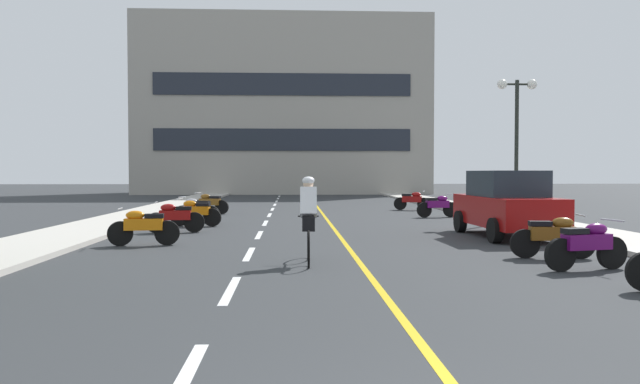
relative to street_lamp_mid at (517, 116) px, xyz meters
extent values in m
plane|color=#2D3033|center=(-7.11, 2.47, -3.81)|extent=(140.00, 140.00, 0.00)
cube|color=#B7B2A8|center=(-14.31, 5.47, -3.75)|extent=(2.40, 72.00, 0.12)
cube|color=#B7B2A8|center=(0.09, 5.47, -3.75)|extent=(2.40, 72.00, 0.12)
cube|color=silver|center=(-9.11, -16.53, -3.81)|extent=(0.14, 2.20, 0.01)
cube|color=silver|center=(-9.11, -12.53, -3.81)|extent=(0.14, 2.20, 0.01)
cube|color=silver|center=(-9.11, -8.53, -3.81)|extent=(0.14, 2.20, 0.01)
cube|color=silver|center=(-9.11, -4.53, -3.81)|extent=(0.14, 2.20, 0.01)
cube|color=silver|center=(-9.11, -0.53, -3.81)|extent=(0.14, 2.20, 0.01)
cube|color=silver|center=(-9.11, 3.47, -3.81)|extent=(0.14, 2.20, 0.01)
cube|color=silver|center=(-9.11, 7.47, -3.81)|extent=(0.14, 2.20, 0.01)
cube|color=silver|center=(-9.11, 11.47, -3.81)|extent=(0.14, 2.20, 0.01)
cube|color=silver|center=(-9.11, 15.47, -3.81)|extent=(0.14, 2.20, 0.01)
cube|color=silver|center=(-9.11, 19.47, -3.81)|extent=(0.14, 2.20, 0.01)
cube|color=silver|center=(-9.11, 23.47, -3.81)|extent=(0.14, 2.20, 0.01)
cube|color=silver|center=(-9.11, 27.47, -3.81)|extent=(0.14, 2.20, 0.01)
cube|color=gold|center=(-6.86, 5.47, -3.81)|extent=(0.12, 66.00, 0.01)
cube|color=#9E998E|center=(-8.86, 30.18, 3.50)|extent=(24.28, 7.41, 14.62)
cube|color=#1E232D|center=(-8.86, 26.42, 0.57)|extent=(20.39, 0.10, 1.75)
cube|color=#1E232D|center=(-8.86, 26.42, 4.96)|extent=(20.39, 0.10, 1.75)
cylinder|color=black|center=(0.00, 0.00, -1.19)|extent=(0.14, 0.14, 5.01)
cylinder|color=black|center=(0.00, 0.00, 1.16)|extent=(1.10, 0.08, 0.08)
sphere|color=white|center=(-0.55, 0.00, 1.16)|extent=(0.36, 0.36, 0.36)
sphere|color=white|center=(0.55, 0.00, 1.16)|extent=(0.36, 0.36, 0.36)
cylinder|color=black|center=(-3.20, -4.01, -3.49)|extent=(0.24, 0.65, 0.64)
cylinder|color=black|center=(-1.50, -3.95, -3.49)|extent=(0.24, 0.65, 0.64)
cylinder|color=black|center=(-3.11, -6.80, -3.49)|extent=(0.24, 0.65, 0.64)
cylinder|color=black|center=(-1.41, -6.75, -3.49)|extent=(0.24, 0.65, 0.64)
cube|color=maroon|center=(-2.30, -5.38, -3.09)|extent=(1.83, 4.25, 0.80)
cube|color=#1E2833|center=(-2.30, -5.38, -2.34)|extent=(1.63, 2.25, 0.70)
cylinder|color=black|center=(-2.33, -10.89, -3.51)|extent=(0.61, 0.23, 0.60)
cylinder|color=black|center=(-3.41, -11.13, -3.51)|extent=(0.61, 0.23, 0.60)
cube|color=#590C59|center=(-2.87, -11.01, -3.29)|extent=(0.94, 0.47, 0.28)
ellipsoid|color=#590C59|center=(-2.67, -10.96, -3.07)|extent=(0.48, 0.33, 0.22)
cube|color=black|center=(-3.11, -11.06, -3.09)|extent=(0.48, 0.33, 0.10)
cylinder|color=silver|center=(-2.33, -10.89, -2.91)|extent=(0.16, 0.59, 0.03)
cylinder|color=black|center=(-2.29, -9.59, -3.51)|extent=(0.61, 0.18, 0.60)
cylinder|color=black|center=(-3.38, -9.44, -3.51)|extent=(0.61, 0.18, 0.60)
cube|color=brown|center=(-2.84, -9.52, -3.29)|extent=(0.93, 0.41, 0.28)
ellipsoid|color=brown|center=(-2.64, -9.54, -3.07)|extent=(0.47, 0.30, 0.22)
cube|color=black|center=(-3.09, -9.48, -3.09)|extent=(0.47, 0.30, 0.10)
cylinder|color=silver|center=(-2.29, -9.59, -2.91)|extent=(0.12, 0.60, 0.03)
cylinder|color=black|center=(-12.31, -6.97, -3.51)|extent=(0.61, 0.16, 0.60)
cylinder|color=black|center=(-11.21, -6.85, -3.51)|extent=(0.61, 0.16, 0.60)
cube|color=orange|center=(-11.76, -6.91, -3.29)|extent=(0.92, 0.37, 0.28)
ellipsoid|color=orange|center=(-11.96, -6.93, -3.07)|extent=(0.46, 0.28, 0.22)
cube|color=black|center=(-11.51, -6.88, -3.09)|extent=(0.46, 0.28, 0.10)
cylinder|color=silver|center=(-12.31, -6.97, -2.91)|extent=(0.09, 0.60, 0.03)
cylinder|color=black|center=(-12.16, -3.81, -3.51)|extent=(0.61, 0.15, 0.60)
cylinder|color=black|center=(-11.06, -3.72, -3.51)|extent=(0.61, 0.15, 0.60)
cube|color=maroon|center=(-11.61, -3.77, -3.29)|extent=(0.92, 0.35, 0.28)
ellipsoid|color=maroon|center=(-11.81, -3.78, -3.07)|extent=(0.46, 0.27, 0.22)
cube|color=black|center=(-11.36, -3.75, -3.09)|extent=(0.46, 0.27, 0.10)
cylinder|color=silver|center=(-12.16, -3.81, -2.91)|extent=(0.08, 0.60, 0.03)
cylinder|color=black|center=(-11.88, -1.60, -3.51)|extent=(0.61, 0.19, 0.60)
cylinder|color=black|center=(-10.79, -1.77, -3.51)|extent=(0.61, 0.19, 0.60)
cube|color=orange|center=(-11.33, -1.68, -3.29)|extent=(0.93, 0.42, 0.28)
ellipsoid|color=orange|center=(-11.53, -1.65, -3.07)|extent=(0.47, 0.31, 0.22)
cube|color=black|center=(-11.09, -1.72, -3.09)|extent=(0.47, 0.31, 0.10)
cylinder|color=silver|center=(-11.88, -1.60, -2.91)|extent=(0.12, 0.60, 0.03)
cylinder|color=black|center=(-12.07, -0.02, -3.51)|extent=(0.61, 0.25, 0.60)
cylinder|color=black|center=(-11.01, -0.31, -3.51)|extent=(0.61, 0.25, 0.60)
cube|color=#B2B2B7|center=(-11.54, -0.16, -3.29)|extent=(0.94, 0.50, 0.28)
ellipsoid|color=#B2B2B7|center=(-11.73, -0.11, -3.07)|extent=(0.49, 0.35, 0.22)
cube|color=black|center=(-11.30, -0.23, -3.09)|extent=(0.49, 0.35, 0.10)
cylinder|color=silver|center=(-12.07, -0.02, -2.91)|extent=(0.18, 0.59, 0.03)
cylinder|color=black|center=(-1.89, 2.00, -3.51)|extent=(0.61, 0.19, 0.60)
cylinder|color=black|center=(-2.97, 1.83, -3.51)|extent=(0.61, 0.19, 0.60)
cube|color=#590C59|center=(-2.43, 1.92, -3.29)|extent=(0.93, 0.42, 0.28)
ellipsoid|color=#590C59|center=(-2.23, 1.95, -3.07)|extent=(0.47, 0.31, 0.22)
cube|color=black|center=(-2.68, 1.88, -3.09)|extent=(0.47, 0.31, 0.10)
cylinder|color=silver|center=(-1.89, 2.00, -2.91)|extent=(0.12, 0.60, 0.03)
cylinder|color=black|center=(-12.21, 4.45, -3.51)|extent=(0.60, 0.27, 0.60)
cylinder|color=black|center=(-11.16, 4.13, -3.51)|extent=(0.60, 0.27, 0.60)
cube|color=brown|center=(-11.68, 4.29, -3.29)|extent=(0.94, 0.53, 0.28)
ellipsoid|color=brown|center=(-11.87, 4.35, -3.07)|extent=(0.49, 0.36, 0.22)
cube|color=black|center=(-11.44, 4.22, -3.09)|extent=(0.49, 0.36, 0.10)
cylinder|color=silver|center=(-12.21, 4.45, -2.91)|extent=(0.20, 0.58, 0.03)
cylinder|color=black|center=(-2.02, 6.24, -3.51)|extent=(0.60, 0.29, 0.60)
cylinder|color=black|center=(-3.06, 6.60, -3.51)|extent=(0.60, 0.29, 0.60)
cube|color=maroon|center=(-2.54, 6.42, -3.29)|extent=(0.94, 0.56, 0.28)
ellipsoid|color=maroon|center=(-2.35, 6.35, -3.07)|extent=(0.49, 0.37, 0.22)
cube|color=black|center=(-2.77, 6.50, -3.09)|extent=(0.49, 0.37, 0.10)
cylinder|color=silver|center=(-2.02, 6.24, -2.91)|extent=(0.23, 0.58, 0.03)
torus|color=black|center=(-7.85, -9.42, -3.47)|extent=(0.05, 0.72, 0.72)
torus|color=black|center=(-7.87, -10.47, -3.47)|extent=(0.05, 0.72, 0.72)
cylinder|color=black|center=(-7.86, -9.97, -3.17)|extent=(0.06, 0.95, 0.04)
cube|color=black|center=(-7.87, -10.12, -2.95)|extent=(0.10, 0.20, 0.06)
cylinder|color=black|center=(-7.85, -9.52, -2.92)|extent=(0.42, 0.04, 0.03)
cube|color=black|center=(-7.87, -10.07, -3.02)|extent=(0.25, 0.36, 0.28)
cube|color=white|center=(-7.86, -9.92, -2.62)|extent=(0.33, 0.46, 0.61)
sphere|color=beige|center=(-7.86, -9.79, -2.27)|extent=(0.20, 0.20, 0.20)
ellipsoid|color=white|center=(-7.86, -9.79, -2.20)|extent=(0.24, 0.26, 0.16)
camera|label=1|loc=(-8.19, -21.59, -2.05)|focal=33.83mm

